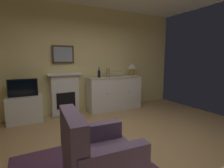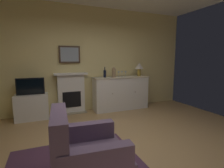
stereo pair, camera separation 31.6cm
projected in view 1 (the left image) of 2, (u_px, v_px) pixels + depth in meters
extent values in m
cube|color=tan|center=(127.00, 153.00, 2.75)|extent=(6.26, 4.95, 0.10)
cube|color=#EAD68C|center=(80.00, 60.00, 4.68)|extent=(6.26, 0.06, 2.89)
cube|color=white|center=(65.00, 95.00, 4.49)|extent=(0.70, 0.18, 1.05)
cube|color=tan|center=(67.00, 114.00, 4.48)|extent=(0.77, 0.20, 0.03)
cube|color=black|center=(66.00, 101.00, 4.43)|extent=(0.48, 0.02, 0.42)
cube|color=white|center=(65.00, 74.00, 4.39)|extent=(0.87, 0.27, 0.05)
cube|color=#473323|center=(63.00, 54.00, 4.37)|extent=(0.55, 0.03, 0.45)
cube|color=#8C99A8|center=(63.00, 54.00, 4.36)|extent=(0.47, 0.01, 0.37)
cube|color=white|center=(115.00, 93.00, 4.98)|extent=(1.60, 0.45, 0.93)
cube|color=beige|center=(115.00, 77.00, 4.91)|extent=(1.63, 0.48, 0.03)
sphere|color=brown|center=(107.00, 94.00, 4.61)|extent=(0.02, 0.02, 0.02)
sphere|color=brown|center=(129.00, 92.00, 4.93)|extent=(0.02, 0.02, 0.02)
cylinder|color=#B79338|center=(132.00, 72.00, 5.18)|extent=(0.10, 0.10, 0.22)
cone|color=silver|center=(132.00, 66.00, 5.15)|extent=(0.26, 0.26, 0.18)
cylinder|color=black|center=(99.00, 74.00, 4.70)|extent=(0.08, 0.08, 0.20)
cylinder|color=black|center=(99.00, 69.00, 4.68)|extent=(0.03, 0.03, 0.09)
cylinder|color=silver|center=(113.00, 77.00, 4.85)|extent=(0.06, 0.06, 0.00)
cylinder|color=silver|center=(113.00, 75.00, 4.84)|extent=(0.01, 0.01, 0.09)
cone|color=silver|center=(113.00, 72.00, 4.83)|extent=(0.07, 0.07, 0.07)
cylinder|color=silver|center=(116.00, 77.00, 4.92)|extent=(0.06, 0.06, 0.00)
cylinder|color=silver|center=(116.00, 75.00, 4.91)|extent=(0.01, 0.01, 0.09)
cone|color=silver|center=(116.00, 72.00, 4.90)|extent=(0.07, 0.07, 0.07)
cylinder|color=silver|center=(119.00, 77.00, 4.96)|extent=(0.06, 0.06, 0.00)
cylinder|color=silver|center=(119.00, 75.00, 4.95)|extent=(0.01, 0.01, 0.09)
cone|color=silver|center=(119.00, 72.00, 4.94)|extent=(0.07, 0.07, 0.07)
cylinder|color=#9E7F5B|center=(108.00, 73.00, 4.74)|extent=(0.11, 0.11, 0.24)
sphere|color=#9E7F5B|center=(108.00, 69.00, 4.72)|extent=(0.08, 0.08, 0.08)
cube|color=white|center=(25.00, 109.00, 3.93)|extent=(0.75, 0.42, 0.62)
cube|color=black|center=(23.00, 88.00, 3.83)|extent=(0.62, 0.06, 0.40)
cube|color=black|center=(23.00, 88.00, 3.81)|extent=(0.57, 0.01, 0.35)
cube|color=#604C66|center=(103.00, 166.00, 1.92)|extent=(0.86, 0.82, 0.32)
cube|color=#604C66|center=(73.00, 137.00, 1.73)|extent=(0.22, 0.77, 0.50)
cube|color=#604C66|center=(115.00, 159.00, 1.59)|extent=(0.73, 0.19, 0.22)
cube|color=#604C66|center=(94.00, 132.00, 2.17)|extent=(0.73, 0.19, 0.22)
cylinder|color=#473323|center=(118.00, 161.00, 2.37)|extent=(0.05, 0.05, 0.10)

